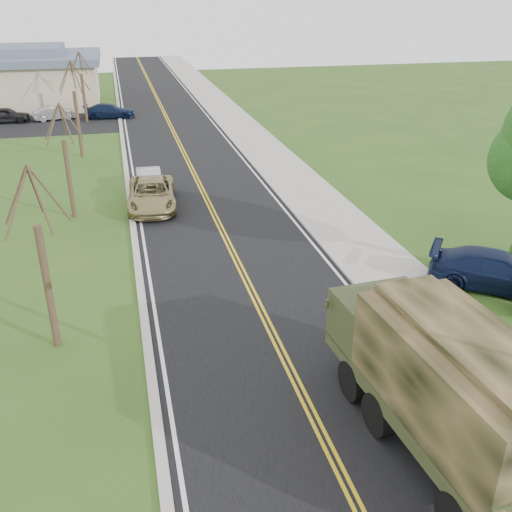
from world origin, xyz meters
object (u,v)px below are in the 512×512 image
object	(u,v)px
sedan_silver	(149,181)
pickup_navy	(497,271)
suv_champagne	(152,194)
military_truck	(443,377)

from	to	relation	value
sedan_silver	pickup_navy	bearing A→B (deg)	-51.39
suv_champagne	pickup_navy	world-z (taller)	suv_champagne
suv_champagne	pickup_navy	xyz separation A→B (m)	(12.25, -12.36, -0.01)
military_truck	sedan_silver	bearing A→B (deg)	99.90
pickup_navy	military_truck	bearing A→B (deg)	173.85
military_truck	sedan_silver	xyz separation A→B (m)	(-5.54, 22.18, -1.50)
military_truck	pickup_navy	bearing A→B (deg)	42.78
sedan_silver	pickup_navy	world-z (taller)	pickup_navy
sedan_silver	pickup_navy	distance (m)	19.39
sedan_silver	pickup_navy	xyz separation A→B (m)	(12.19, -15.08, 0.10)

